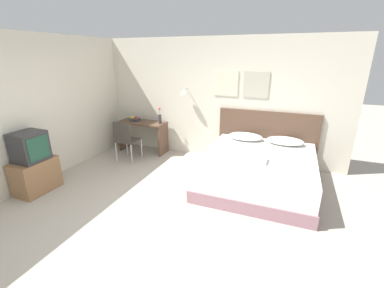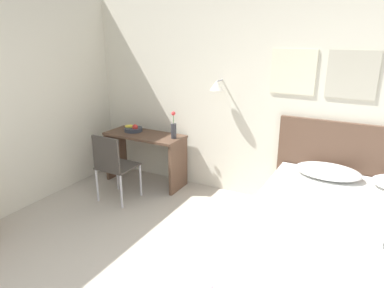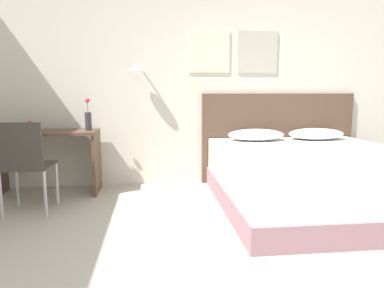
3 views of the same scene
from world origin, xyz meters
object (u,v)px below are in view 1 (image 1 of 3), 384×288
at_px(pillow_left, 245,136).
at_px(fruit_bowl, 135,119).
at_px(folded_towel_near_foot, 257,160).
at_px(television, 29,147).
at_px(pillow_right, 285,141).
at_px(headboard, 266,138).
at_px(desk, 143,131).
at_px(flower_vase, 160,118).
at_px(desk_chair, 125,138).
at_px(tv_stand, 36,176).
at_px(bed, 258,170).

xyz_separation_m(pillow_left, fruit_bowl, (-2.73, 0.05, 0.12)).
relative_size(folded_towel_near_foot, television, 0.67).
distance_m(pillow_right, fruit_bowl, 3.51).
bearing_deg(fruit_bowl, television, -100.01).
bearing_deg(fruit_bowl, folded_towel_near_foot, -19.97).
xyz_separation_m(headboard, desk, (-2.89, -0.28, -0.07)).
height_order(pillow_right, folded_towel_near_foot, pillow_right).
distance_m(pillow_left, flower_vase, 2.03).
xyz_separation_m(desk, fruit_bowl, (-0.23, 0.04, 0.27)).
height_order(pillow_right, flower_vase, flower_vase).
xyz_separation_m(pillow_right, desk, (-3.28, 0.01, -0.15)).
bearing_deg(headboard, pillow_left, -143.14).
bearing_deg(desk, pillow_right, -0.26).
bearing_deg(headboard, desk, -174.49).
bearing_deg(fruit_bowl, pillow_left, -1.05).
bearing_deg(desk_chair, tv_stand, -111.24).
height_order(bed, pillow_right, pillow_right).
height_order(headboard, pillow_left, headboard).
bearing_deg(pillow_right, bed, -116.89).
bearing_deg(desk, pillow_left, -0.34).
relative_size(desk_chair, tv_stand, 1.33).
bearing_deg(fruit_bowl, headboard, 4.46).
height_order(pillow_left, folded_towel_near_foot, pillow_left).
relative_size(folded_towel_near_foot, desk, 0.29).
bearing_deg(desk, bed, -15.22).
relative_size(pillow_right, fruit_bowl, 2.62).
height_order(pillow_right, television, television).
distance_m(bed, pillow_left, 0.94).
height_order(pillow_left, desk, desk).
height_order(bed, flower_vase, flower_vase).
xyz_separation_m(headboard, pillow_left, (-0.39, -0.29, 0.08)).
xyz_separation_m(bed, pillow_right, (0.39, 0.77, 0.37)).
bearing_deg(fruit_bowl, desk, -8.79).
xyz_separation_m(desk_chair, television, (-0.66, -1.71, 0.28)).
relative_size(pillow_right, folded_towel_near_foot, 2.10).
bearing_deg(desk_chair, pillow_left, 15.53).
height_order(folded_towel_near_foot, desk, desk).
bearing_deg(fruit_bowl, bed, -14.76).
distance_m(fruit_bowl, tv_stand, 2.54).
relative_size(bed, pillow_left, 2.95).
distance_m(headboard, desk, 2.91).
bearing_deg(desk_chair, fruit_bowl, 107.00).
xyz_separation_m(bed, desk, (-2.89, 0.79, 0.22)).
xyz_separation_m(bed, desk_chair, (-2.89, 0.08, 0.25)).
distance_m(desk, television, 2.53).
relative_size(desk_chair, television, 1.83).
height_order(pillow_right, tv_stand, pillow_right).
relative_size(pillow_right, tv_stand, 1.02).
bearing_deg(television, headboard, 37.20).
bearing_deg(pillow_left, flower_vase, 178.94).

